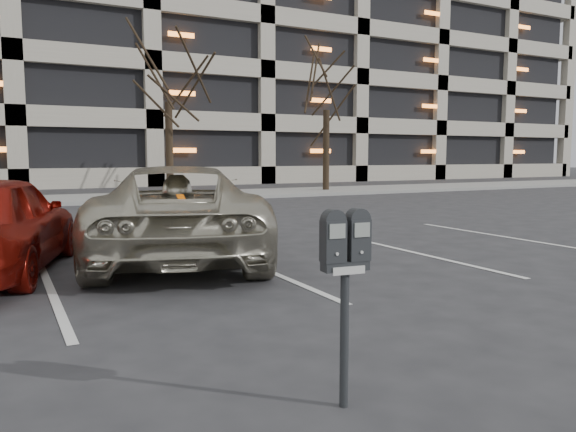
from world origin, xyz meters
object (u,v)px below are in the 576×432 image
Objects in this scene: tree_c at (167,42)px; parking_meter at (345,260)px; suv_silver at (177,212)px; tree_d at (327,59)px.

tree_c is 6.48× the size of parking_meter.
suv_silver reaches higher than parking_meter.
tree_d is 21.92m from parking_meter.
tree_c is at bearing -89.13° from suv_silver.
suv_silver is at bearing 90.35° from parking_meter.
tree_c is 7.00m from tree_d.
parking_meter is 5.72m from suv_silver.
tree_c reaches higher than parking_meter.
suv_silver is (0.58, 5.69, -0.23)m from parking_meter.
suv_silver is at bearing -129.44° from tree_d.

